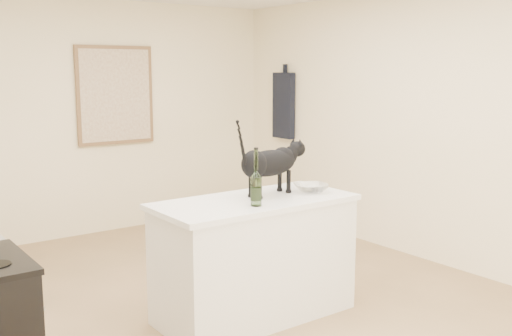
% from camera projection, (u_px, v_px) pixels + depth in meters
% --- Properties ---
extents(floor, '(5.50, 5.50, 0.00)m').
position_uv_depth(floor, '(229.00, 310.00, 4.62)').
color(floor, '#A27E56').
rests_on(floor, ground).
extents(wall_back, '(4.50, 0.00, 4.50)m').
position_uv_depth(wall_back, '(90.00, 119.00, 6.59)').
color(wall_back, '#FFEBC5').
rests_on(wall_back, ground).
extents(wall_right, '(0.00, 5.50, 5.50)m').
position_uv_depth(wall_right, '(423.00, 126.00, 5.73)').
color(wall_right, '#FFEBC5').
rests_on(wall_right, ground).
extents(island_base, '(1.44, 0.67, 0.86)m').
position_uv_depth(island_base, '(255.00, 261.00, 4.45)').
color(island_base, white).
rests_on(island_base, floor).
extents(island_top, '(1.50, 0.70, 0.04)m').
position_uv_depth(island_top, '(255.00, 202.00, 4.38)').
color(island_top, white).
rests_on(island_top, island_base).
extents(artwork_frame, '(0.90, 0.03, 1.10)m').
position_uv_depth(artwork_frame, '(115.00, 95.00, 6.70)').
color(artwork_frame, brown).
rests_on(artwork_frame, wall_back).
extents(artwork_canvas, '(0.82, 0.00, 1.02)m').
position_uv_depth(artwork_canvas, '(116.00, 95.00, 6.69)').
color(artwork_canvas, beige).
rests_on(artwork_canvas, wall_back).
extents(hanging_garment, '(0.08, 0.34, 0.80)m').
position_uv_depth(hanging_garment, '(284.00, 106.00, 7.30)').
color(hanging_garment, black).
rests_on(hanging_garment, wall_right).
extents(black_cat, '(0.65, 0.27, 0.44)m').
position_uv_depth(black_cat, '(269.00, 167.00, 4.47)').
color(black_cat, black).
rests_on(black_cat, island_top).
extents(wine_bottle, '(0.09, 0.09, 0.36)m').
position_uv_depth(wine_bottle, '(256.00, 180.00, 4.13)').
color(wine_bottle, '#305220').
rests_on(wine_bottle, island_top).
extents(glass_bowl, '(0.33, 0.33, 0.06)m').
position_uv_depth(glass_bowl, '(311.00, 188.00, 4.62)').
color(glass_bowl, white).
rests_on(glass_bowl, island_top).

